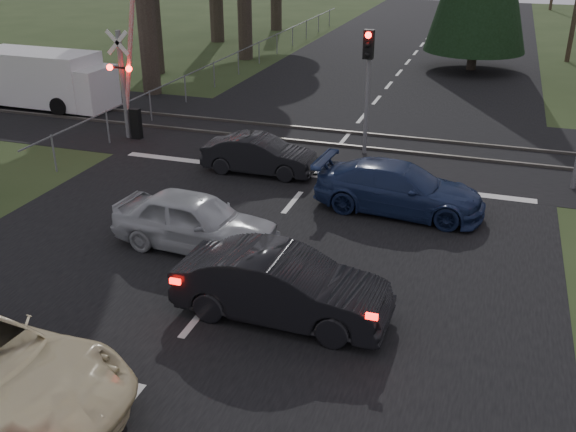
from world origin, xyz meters
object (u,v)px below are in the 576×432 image
at_px(traffic_signal_center, 368,71).
at_px(blue_sedan, 399,188).
at_px(dark_hatchback, 282,286).
at_px(white_van, 47,79).
at_px(crossing_signal, 129,82).
at_px(dark_car_far, 260,155).
at_px(silver_car, 195,221).

distance_m(traffic_signal_center, blue_sedan, 5.19).
height_order(dark_hatchback, white_van, white_van).
xyz_separation_m(crossing_signal, dark_car_far, (5.58, -1.86, -1.48)).
xyz_separation_m(traffic_signal_center, blue_sedan, (1.88, -4.33, -2.15)).
height_order(traffic_signal_center, dark_car_far, traffic_signal_center).
bearing_deg(blue_sedan, silver_car, 134.72).
bearing_deg(crossing_signal, blue_sedan, -18.69).
xyz_separation_m(crossing_signal, dark_hatchback, (8.85, -9.29, -1.36)).
distance_m(crossing_signal, blue_sedan, 10.81).
height_order(dark_hatchback, blue_sedan, dark_hatchback).
xyz_separation_m(blue_sedan, white_van, (-15.81, 6.21, 0.50)).
bearing_deg(silver_car, white_van, 53.81).
bearing_deg(silver_car, crossing_signal, 44.13).
xyz_separation_m(dark_hatchback, white_van, (-14.50, 12.06, 0.46)).
relative_size(blue_sedan, white_van, 0.76).
bearing_deg(silver_car, traffic_signal_center, -12.09).
height_order(dark_hatchback, dark_car_far, dark_hatchback).
relative_size(dark_hatchback, silver_car, 1.05).
bearing_deg(dark_hatchback, silver_car, 54.26).
height_order(traffic_signal_center, dark_hatchback, traffic_signal_center).
height_order(silver_car, blue_sedan, silver_car).
height_order(blue_sedan, white_van, white_van).
distance_m(silver_car, white_van, 15.22).
bearing_deg(traffic_signal_center, dark_car_far, -134.43).
height_order(traffic_signal_center, blue_sedan, traffic_signal_center).
bearing_deg(white_van, crossing_signal, -24.39).
bearing_deg(dark_car_far, traffic_signal_center, -45.02).
distance_m(crossing_signal, dark_car_far, 6.06).
distance_m(traffic_signal_center, dark_car_far, 4.45).
height_order(traffic_signal_center, silver_car, traffic_signal_center).
height_order(crossing_signal, silver_car, crossing_signal).
bearing_deg(blue_sedan, traffic_signal_center, 27.30).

